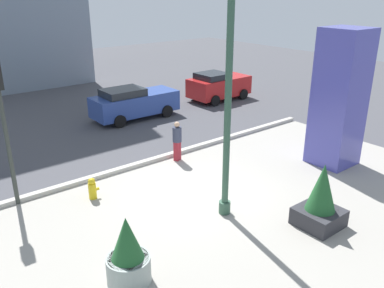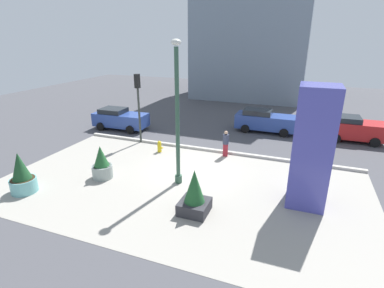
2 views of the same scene
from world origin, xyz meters
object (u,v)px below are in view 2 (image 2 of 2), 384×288
at_px(art_pillar_blue, 312,148).
at_px(traffic_light_corner, 138,97).
at_px(potted_plant_near_right, 22,176).
at_px(car_far_lane, 265,121).
at_px(car_curb_west, 354,129).
at_px(fire_hydrant, 159,147).
at_px(lamp_post, 177,118).
at_px(car_passing_lane, 120,119).
at_px(potted_plant_mid_plaza, 194,195).
at_px(pedestrian_crossing, 226,142).
at_px(potted_plant_curbside, 102,165).

distance_m(art_pillar_blue, traffic_light_corner, 11.70).
bearing_deg(potted_plant_near_right, traffic_light_corner, 78.60).
height_order(car_far_lane, car_curb_west, car_curb_west).
bearing_deg(traffic_light_corner, fire_hydrant, -30.34).
bearing_deg(lamp_post, car_far_lane, 74.18).
height_order(potted_plant_near_right, car_passing_lane, potted_plant_near_right).
bearing_deg(lamp_post, traffic_light_corner, 136.46).
bearing_deg(potted_plant_mid_plaza, car_far_lane, 84.52).
relative_size(art_pillar_blue, potted_plant_mid_plaza, 2.67).
bearing_deg(potted_plant_mid_plaza, art_pillar_blue, 29.46).
bearing_deg(traffic_light_corner, car_curb_west, 22.22).
relative_size(potted_plant_mid_plaza, fire_hydrant, 2.61).
bearing_deg(car_passing_lane, potted_plant_mid_plaza, -43.00).
bearing_deg(potted_plant_mid_plaza, lamp_post, 127.23).
relative_size(car_far_lane, pedestrian_crossing, 2.82).
bearing_deg(potted_plant_mid_plaza, potted_plant_near_right, -171.23).
relative_size(potted_plant_mid_plaza, traffic_light_corner, 0.42).
relative_size(potted_plant_near_right, fire_hydrant, 2.67).
distance_m(potted_plant_near_right, car_passing_lane, 10.34).
bearing_deg(potted_plant_curbside, lamp_post, 13.07).
relative_size(traffic_light_corner, pedestrian_crossing, 2.86).
xyz_separation_m(potted_plant_curbside, car_passing_lane, (-4.02, 7.66, 0.09)).
xyz_separation_m(potted_plant_mid_plaza, car_far_lane, (1.18, 12.36, 0.04)).
xyz_separation_m(fire_hydrant, car_passing_lane, (-5.16, 3.36, 0.46)).
bearing_deg(pedestrian_crossing, traffic_light_corner, 176.41).
relative_size(fire_hydrant, pedestrian_crossing, 0.46).
height_order(lamp_post, fire_hydrant, lamp_post).
xyz_separation_m(potted_plant_curbside, fire_hydrant, (1.14, 4.30, -0.38)).
distance_m(lamp_post, potted_plant_curbside, 4.79).
xyz_separation_m(potted_plant_near_right, traffic_light_corner, (1.63, 8.08, 2.31)).
bearing_deg(car_passing_lane, potted_plant_curbside, -62.33).
height_order(potted_plant_near_right, traffic_light_corner, traffic_light_corner).
height_order(art_pillar_blue, car_far_lane, art_pillar_blue).
relative_size(traffic_light_corner, car_far_lane, 1.01).
height_order(lamp_post, potted_plant_near_right, lamp_post).
bearing_deg(potted_plant_curbside, car_curb_west, 40.90).
xyz_separation_m(potted_plant_mid_plaza, pedestrian_crossing, (-0.37, 6.43, 0.08)).
height_order(potted_plant_curbside, car_curb_west, potted_plant_curbside).
distance_m(art_pillar_blue, pedestrian_crossing, 6.39).
distance_m(art_pillar_blue, potted_plant_mid_plaza, 5.26).
relative_size(potted_plant_curbside, fire_hydrant, 2.35).
bearing_deg(potted_plant_near_right, potted_plant_curbside, 45.22).
bearing_deg(potted_plant_near_right, fire_hydrant, 61.77).
xyz_separation_m(art_pillar_blue, fire_hydrant, (-8.77, 3.18, -2.24)).
height_order(fire_hydrant, pedestrian_crossing, pedestrian_crossing).
distance_m(potted_plant_curbside, traffic_light_corner, 6.08).
distance_m(lamp_post, car_passing_lane, 10.72).
distance_m(traffic_light_corner, car_curb_west, 15.05).
bearing_deg(lamp_post, potted_plant_curbside, -166.93).
relative_size(potted_plant_near_right, potted_plant_curbside, 1.13).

